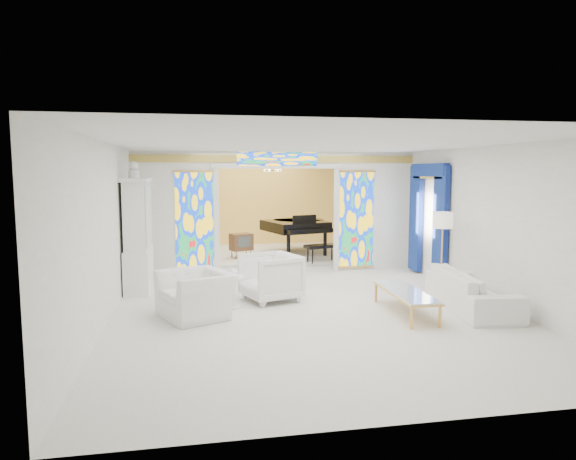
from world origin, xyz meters
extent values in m
plane|color=white|center=(0.00, 0.00, 0.00)|extent=(12.00, 12.00, 0.00)
cube|color=silver|center=(0.00, 0.00, 3.00)|extent=(7.00, 12.00, 0.02)
cube|color=white|center=(0.00, 6.00, 1.50)|extent=(7.00, 0.02, 3.00)
cube|color=white|center=(0.00, -6.00, 1.50)|extent=(7.00, 0.02, 3.00)
cube|color=white|center=(-3.50, 0.00, 1.50)|extent=(0.02, 12.00, 3.00)
cube|color=white|center=(3.50, 0.00, 1.50)|extent=(0.02, 12.00, 3.00)
cube|color=white|center=(-2.50, 2.00, 1.50)|extent=(2.00, 0.18, 3.00)
cube|color=white|center=(2.50, 2.00, 1.50)|extent=(2.00, 0.18, 3.00)
cube|color=white|center=(0.00, 2.00, 2.80)|extent=(3.00, 0.18, 0.40)
cube|color=white|center=(-1.50, 1.90, 1.30)|extent=(0.12, 0.06, 2.60)
cube|color=white|center=(1.50, 1.90, 1.30)|extent=(0.12, 0.06, 2.60)
cube|color=white|center=(0.00, 1.90, 2.65)|extent=(3.24, 0.06, 0.12)
cube|color=gold|center=(0.00, 1.90, 2.82)|extent=(7.00, 0.05, 0.18)
cube|color=gold|center=(-2.03, 1.89, 1.30)|extent=(0.90, 0.04, 2.40)
cube|color=gold|center=(2.03, 1.89, 1.30)|extent=(0.90, 0.04, 2.40)
cube|color=gold|center=(0.00, 1.89, 2.82)|extent=(2.00, 0.04, 0.34)
cube|color=white|center=(0.00, 4.10, 0.09)|extent=(6.80, 3.80, 0.18)
cube|color=#F0BA53|center=(0.00, 5.88, 1.50)|extent=(6.70, 0.10, 2.90)
cylinder|color=gold|center=(0.20, 4.00, 2.55)|extent=(0.48, 0.48, 0.30)
cube|color=navy|center=(3.40, 0.05, 1.35)|extent=(0.12, 0.55, 2.60)
cube|color=navy|center=(3.40, 1.35, 1.35)|extent=(0.12, 0.55, 2.60)
cube|color=navy|center=(3.40, 0.70, 2.55)|extent=(0.14, 1.70, 0.30)
cube|color=#DFBE4E|center=(3.40, 0.70, 2.38)|extent=(0.12, 1.50, 0.06)
cube|color=white|center=(-3.22, 0.60, 0.45)|extent=(0.50, 1.40, 0.90)
cube|color=white|center=(-3.22, 0.60, 1.60)|extent=(0.44, 1.30, 1.40)
cube|color=white|center=(-2.99, 0.60, 1.60)|extent=(0.01, 1.20, 1.30)
cube|color=white|center=(-3.22, 0.60, 2.34)|extent=(0.56, 1.46, 0.08)
cylinder|color=white|center=(-3.22, 0.25, 2.46)|extent=(0.22, 0.22, 0.16)
sphere|color=white|center=(-3.22, 0.25, 2.62)|extent=(0.20, 0.20, 0.20)
imported|color=silver|center=(-2.04, -1.73, 0.40)|extent=(1.47, 1.55, 0.79)
imported|color=silver|center=(-0.60, -0.84, 0.46)|extent=(1.28, 1.26, 0.92)
imported|color=white|center=(2.95, -2.11, 0.35)|extent=(1.23, 2.50, 0.70)
cylinder|color=white|center=(-1.36, -1.22, 0.57)|extent=(0.57, 0.57, 0.03)
cylinder|color=white|center=(-1.36, -1.22, 0.28)|extent=(0.10, 0.10, 0.55)
cylinder|color=white|center=(-1.36, -1.22, 0.01)|extent=(0.38, 0.38, 0.03)
imported|color=white|center=(-1.36, -1.22, 0.68)|extent=(0.22, 0.22, 0.20)
cube|color=white|center=(1.61, -2.21, 0.40)|extent=(0.60, 1.87, 0.04)
cube|color=gold|center=(1.61, -2.21, 0.38)|extent=(0.64, 1.90, 0.03)
cube|color=gold|center=(1.35, -3.09, 0.19)|extent=(0.04, 0.04, 0.38)
cube|color=gold|center=(1.83, -3.10, 0.19)|extent=(0.04, 0.04, 0.38)
cube|color=gold|center=(1.40, -1.32, 0.19)|extent=(0.04, 0.04, 0.38)
cube|color=gold|center=(1.88, -1.33, 0.19)|extent=(0.04, 0.04, 0.38)
cylinder|color=gold|center=(3.00, -0.82, 0.02)|extent=(0.33, 0.33, 0.03)
cylinder|color=gold|center=(3.00, -0.82, 0.77)|extent=(0.04, 0.04, 1.54)
cylinder|color=silver|center=(3.00, -0.82, 1.52)|extent=(0.47, 0.47, 0.33)
cube|color=black|center=(0.79, 3.69, 0.97)|extent=(1.89, 1.96, 0.29)
cylinder|color=black|center=(0.99, 4.12, 0.97)|extent=(1.85, 1.85, 0.29)
cube|color=black|center=(1.05, 2.79, 0.93)|extent=(1.43, 0.69, 0.10)
cube|color=white|center=(1.07, 2.71, 0.95)|extent=(1.28, 0.46, 0.03)
cube|color=black|center=(0.95, 3.14, 1.20)|extent=(0.71, 0.23, 0.26)
cube|color=black|center=(1.22, 2.19, 0.60)|extent=(1.00, 0.61, 0.08)
cylinder|color=black|center=(0.44, 2.83, 0.50)|extent=(0.13, 0.13, 0.64)
cylinder|color=black|center=(1.54, 3.15, 0.50)|extent=(0.13, 0.13, 0.64)
cylinder|color=black|center=(0.72, 4.32, 0.50)|extent=(0.13, 0.13, 0.64)
cube|color=brown|center=(-0.79, 3.24, 0.61)|extent=(0.67, 0.56, 0.46)
cube|color=#3C423F|center=(-0.72, 3.06, 0.64)|extent=(0.35, 0.15, 0.29)
cone|color=brown|center=(-0.94, 3.03, 0.28)|extent=(0.04, 0.04, 0.20)
cone|color=brown|center=(-0.53, 3.19, 0.28)|extent=(0.04, 0.04, 0.20)
cone|color=brown|center=(-1.04, 3.29, 0.28)|extent=(0.04, 0.04, 0.20)
cone|color=brown|center=(-0.63, 3.45, 0.28)|extent=(0.04, 0.04, 0.20)
camera|label=1|loc=(-2.05, -10.57, 2.51)|focal=32.00mm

